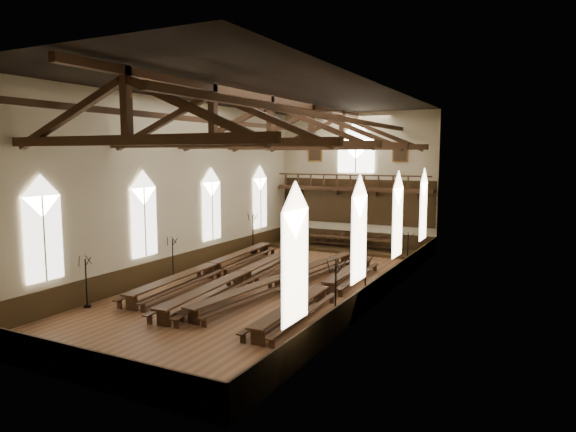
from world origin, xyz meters
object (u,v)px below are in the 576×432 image
Objects in this scene: candelabrum_right_mid at (365,289)px; refectory_row_d at (325,288)px; refectory_row_b at (242,275)px; candelabrum_right_far at (407,259)px; high_table at (343,238)px; candelabrum_left_far at (253,241)px; candelabrum_left_mid at (173,266)px; refectory_row_a at (212,266)px; dais at (342,249)px; candelabrum_left_near at (87,292)px; candelabrum_right_near at (335,307)px; refectory_row_c at (286,278)px.

refectory_row_d is at bearing 178.44° from candelabrum_right_mid.
candelabrum_right_far reaches higher than refectory_row_b.
high_table is 6.56m from candelabrum_left_far.
candelabrum_left_mid is 11.10m from candelabrum_right_mid.
refectory_row_a is 11.67m from dais.
candelabrum_left_near is at bearing -101.22° from refectory_row_a.
refectory_row_d is 5.93× the size of candelabrum_left_mid.
dais is (1.02, 12.03, -0.48)m from refectory_row_b.
refectory_row_c is at bearing 134.92° from candelabrum_right_near.
candelabrum_left_mid is (-5.17, -12.64, 0.63)m from dais.
refectory_row_a is 11.66m from high_table.
candelabrum_right_mid is 1.02× the size of candelabrum_right_far.
candelabrum_left_near is (-6.49, -7.16, 0.18)m from refectory_row_c.
candelabrum_right_far is (0.00, 7.76, -0.02)m from candelabrum_right_mid.
candelabrum_left_near reaches higher than candelabrum_right_far.
high_table is 13.76m from candelabrum_right_mid.
candelabrum_left_far is (-6.49, 7.42, 0.32)m from refectory_row_c.
candelabrum_left_mid is at bearing -171.51° from refectory_row_b.
candelabrum_right_mid reaches higher than refectory_row_b.
candelabrum_right_far reaches higher than dais.
refectory_row_d is at bearing 119.00° from candelabrum_right_near.
refectory_row_b is at bearing -19.99° from refectory_row_a.
candelabrum_right_mid is at bearing -37.03° from candelabrum_left_far.
refectory_row_a reaches higher than dais.
dais is at bearing 115.53° from candelabrum_right_mid.
refectory_row_a is 7.19m from candelabrum_left_far.
refectory_row_d is at bearing -72.63° from dais.
high_table reaches higher than refectory_row_c.
candelabrum_left_mid reaches higher than candelabrum_right_far.
candelabrum_right_far is at bearing 75.00° from refectory_row_d.
candelabrum_left_far reaches higher than candelabrum_right_far.
high_table is 13.66m from candelabrum_left_mid.
refectory_row_b is 12.07m from high_table.
high_table is 3.51× the size of candelabrum_left_mid.
candelabrum_left_mid is (-1.50, -1.58, 0.16)m from refectory_row_a.
refectory_row_c is at bearing -83.43° from high_table.
refectory_row_a is 5.01m from refectory_row_c.
candelabrum_right_near reaches higher than candelabrum_left_mid.
candelabrum_right_far is at bearing 33.73° from refectory_row_a.
candelabrum_left_mid reaches higher than high_table.
candelabrum_right_far is (11.10, -0.61, -0.16)m from candelabrum_left_far.
high_table is at bearing 96.57° from refectory_row_c.
candelabrum_left_mid is (-9.04, -0.29, 0.20)m from refectory_row_d.
refectory_row_c is 1.73× the size of high_table.
candelabrum_left_mid reaches higher than refectory_row_d.
refectory_row_a reaches higher than refectory_row_c.
dais is 4.06× the size of candelabrum_right_near.
high_table is 3.53× the size of candelabrum_left_near.
high_table is at bearing 74.48° from candelabrum_left_near.
candelabrum_left_mid is 1.00× the size of candelabrum_right_mid.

